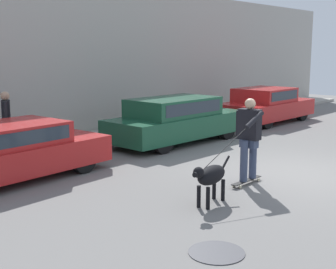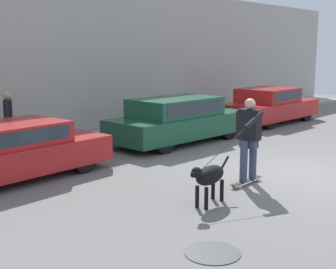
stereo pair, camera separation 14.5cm
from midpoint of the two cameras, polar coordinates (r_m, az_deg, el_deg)
name	(u,v)px [view 2 (the right image)]	position (r m, az deg, el deg)	size (l,w,h in m)	color
ground_plane	(296,174)	(10.72, 15.70, -4.66)	(36.00, 36.00, 0.00)	slate
back_wall	(87,59)	(15.06, -9.59, 9.01)	(32.00, 0.30, 4.78)	#ADA89E
sidewalk_curb	(111,137)	(14.46, -6.63, -0.24)	(30.00, 1.85, 0.13)	#A39E93
parked_car_0	(14,151)	(10.33, -17.93, -1.92)	(4.03, 1.84, 1.20)	black
parked_car_1	(179,120)	(13.68, 1.61, 1.75)	(4.59, 1.87, 1.33)	black
parked_car_2	(269,106)	(17.88, 12.48, 3.44)	(4.23, 1.91, 1.30)	black
dog	(209,176)	(8.24, 5.55, -5.09)	(1.29, 0.44, 0.77)	black
skateboarder	(249,136)	(9.49, 10.25, -0.20)	(2.42, 0.63, 1.75)	beige
pedestrian_with_bag	(8,119)	(12.41, -18.56, 1.86)	(0.42, 0.59, 1.54)	brown
manhole_cover	(212,253)	(6.52, 6.10, -14.13)	(0.77, 0.77, 0.01)	#38383D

